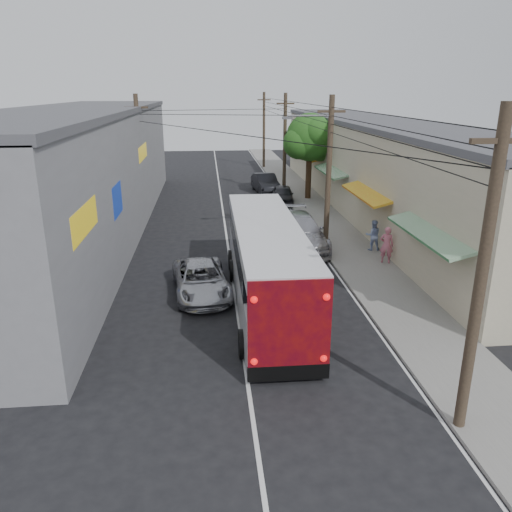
# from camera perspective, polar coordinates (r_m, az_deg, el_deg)

# --- Properties ---
(ground) EXTENTS (120.00, 120.00, 0.00)m
(ground) POSITION_cam_1_polar(r_m,az_deg,el_deg) (14.70, -0.77, -15.52)
(ground) COLOR black
(ground) RESTS_ON ground
(sidewalk) EXTENTS (3.00, 80.00, 0.12)m
(sidewalk) POSITION_cam_1_polar(r_m,az_deg,el_deg) (34.00, 7.39, 4.44)
(sidewalk) COLOR slate
(sidewalk) RESTS_ON ground
(building_right) EXTENTS (7.09, 40.00, 6.25)m
(building_right) POSITION_cam_1_polar(r_m,az_deg,el_deg) (36.54, 13.88, 9.98)
(building_right) COLOR #B6AD91
(building_right) RESTS_ON ground
(building_left) EXTENTS (7.20, 36.00, 7.25)m
(building_left) POSITION_cam_1_polar(r_m,az_deg,el_deg) (31.40, -19.55, 9.07)
(building_left) COLOR gray
(building_left) RESTS_ON ground
(utility_poles) EXTENTS (11.80, 45.28, 8.00)m
(utility_poles) POSITION_cam_1_polar(r_m,az_deg,el_deg) (32.99, 1.72, 11.34)
(utility_poles) COLOR #473828
(utility_poles) RESTS_ON ground
(street_tree) EXTENTS (4.40, 4.00, 6.60)m
(street_tree) POSITION_cam_1_polar(r_m,az_deg,el_deg) (39.13, 6.26, 13.17)
(street_tree) COLOR #3F2B19
(street_tree) RESTS_ON ground
(coach_bus) EXTENTS (2.73, 11.68, 3.36)m
(coach_bus) POSITION_cam_1_polar(r_m,az_deg,el_deg) (19.60, 1.19, -0.84)
(coach_bus) COLOR silver
(coach_bus) RESTS_ON ground
(jeepney) EXTENTS (2.71, 4.97, 1.32)m
(jeepney) POSITION_cam_1_polar(r_m,az_deg,el_deg) (21.03, -6.29, -2.71)
(jeepney) COLOR #AEAFB5
(jeepney) RESTS_ON ground
(parked_suv) EXTENTS (2.75, 6.31, 1.80)m
(parked_suv) POSITION_cam_1_polar(r_m,az_deg,el_deg) (27.22, 4.82, 2.82)
(parked_suv) COLOR #A5A5AD
(parked_suv) RESTS_ON ground
(parked_car_mid) EXTENTS (2.07, 4.11, 1.34)m
(parked_car_mid) POSITION_cam_1_polar(r_m,az_deg,el_deg) (38.02, 3.06, 7.00)
(parked_car_mid) COLOR black
(parked_car_mid) RESTS_ON ground
(parked_car_far) EXTENTS (2.14, 4.84, 1.55)m
(parked_car_far) POSITION_cam_1_polar(r_m,az_deg,el_deg) (42.23, 1.09, 8.32)
(parked_car_far) COLOR black
(parked_car_far) RESTS_ON ground
(pedestrian_near) EXTENTS (0.78, 0.65, 1.82)m
(pedestrian_near) POSITION_cam_1_polar(r_m,az_deg,el_deg) (25.15, 14.70, 1.24)
(pedestrian_near) COLOR #D26F86
(pedestrian_near) RESTS_ON sidewalk
(pedestrian_far) EXTENTS (0.85, 0.69, 1.63)m
(pedestrian_far) POSITION_cam_1_polar(r_m,az_deg,el_deg) (27.03, 13.23, 2.34)
(pedestrian_far) COLOR #94AAD8
(pedestrian_far) RESTS_ON sidewalk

